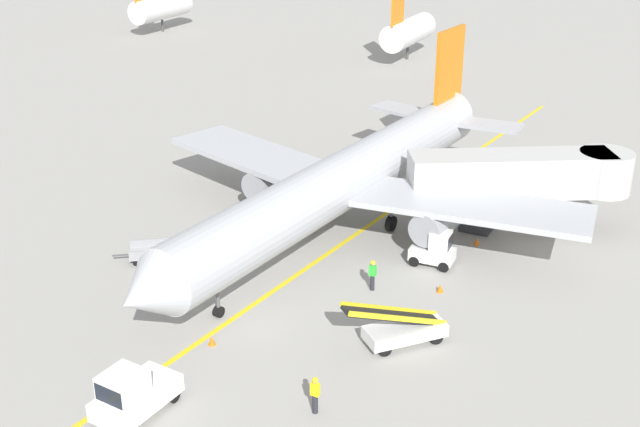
{
  "coord_description": "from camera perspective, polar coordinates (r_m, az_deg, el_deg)",
  "views": [
    {
      "loc": [
        18.79,
        -27.99,
        20.33
      ],
      "look_at": [
        0.32,
        8.34,
        2.5
      ],
      "focal_mm": 44.74,
      "sensor_mm": 36.0,
      "label": 1
    }
  ],
  "objects": [
    {
      "name": "airliner",
      "position": [
        47.07,
        2.02,
        2.55
      ],
      "size": [
        28.43,
        35.33,
        10.1
      ],
      "color": "#B2B5BA",
      "rests_on": "ground"
    },
    {
      "name": "distant_aircraft_far_left",
      "position": [
        110.48,
        -11.34,
        14.28
      ],
      "size": [
        3.0,
        10.1,
        8.8
      ],
      "color": "silver",
      "rests_on": "ground"
    },
    {
      "name": "safety_cone_nose_left",
      "position": [
        37.56,
        -7.75,
        -8.99
      ],
      "size": [
        0.36,
        0.36,
        0.44
      ],
      "primitive_type": "cone",
      "color": "orange",
      "rests_on": "ground"
    },
    {
      "name": "taxi_line_yellow",
      "position": [
        42.93,
        -2.03,
        -4.65
      ],
      "size": [
        9.32,
        79.52,
        0.01
      ],
      "primitive_type": "cube",
      "rotation": [
        0.0,
        0.0,
        -0.11
      ],
      "color": "yellow",
      "rests_on": "ground"
    },
    {
      "name": "distant_aircraft_mid_left",
      "position": [
        92.63,
        6.31,
        12.85
      ],
      "size": [
        3.0,
        10.1,
        8.8
      ],
      "color": "silver",
      "rests_on": "ground"
    },
    {
      "name": "safety_cone_wingtip_right",
      "position": [
        55.07,
        -1.7,
        2.2
      ],
      "size": [
        0.36,
        0.36,
        0.44
      ],
      "primitive_type": "cone",
      "color": "orange",
      "rests_on": "ground"
    },
    {
      "name": "ground_crew_marshaller",
      "position": [
        32.73,
        -0.35,
        -12.77
      ],
      "size": [
        0.36,
        0.24,
        1.7
      ],
      "color": "#26262D",
      "rests_on": "ground"
    },
    {
      "name": "baggage_cart_loaded",
      "position": [
        45.64,
        -11.72,
        -2.71
      ],
      "size": [
        3.49,
        2.93,
        0.94
      ],
      "color": "#A5A5A8",
      "rests_on": "ground"
    },
    {
      "name": "ground_crew_wing_walker",
      "position": [
        41.46,
        3.78,
        -4.36
      ],
      "size": [
        0.36,
        0.24,
        1.7
      ],
      "color": "#26262D",
      "rests_on": "ground"
    },
    {
      "name": "safety_cone_wingtip_left",
      "position": [
        47.38,
        11.15,
        -1.97
      ],
      "size": [
        0.36,
        0.36,
        0.44
      ],
      "primitive_type": "cone",
      "color": "orange",
      "rests_on": "ground"
    },
    {
      "name": "ground_plane",
      "position": [
        39.37,
        -5.98,
        -7.61
      ],
      "size": [
        300.0,
        300.0,
        0.0
      ],
      "primitive_type": "plane",
      "color": "#9E9B93"
    },
    {
      "name": "safety_cone_nose_right",
      "position": [
        41.96,
        8.58,
        -5.31
      ],
      "size": [
        0.36,
        0.36,
        0.44
      ],
      "primitive_type": "cone",
      "color": "orange",
      "rests_on": "ground"
    },
    {
      "name": "belt_loader_forward_hold",
      "position": [
        37.26,
        5.94,
        -8.18
      ],
      "size": [
        4.23,
        4.59,
        2.59
      ],
      "color": "silver",
      "rests_on": "ground"
    },
    {
      "name": "baggage_tug_near_wing",
      "position": [
        44.32,
        8.24,
        -2.6
      ],
      "size": [
        2.47,
        1.45,
        2.1
      ],
      "color": "silver",
      "rests_on": "ground"
    },
    {
      "name": "jet_bridge",
      "position": [
        48.9,
        14.98,
        2.72
      ],
      "size": [
        12.33,
        8.68,
        4.85
      ],
      "color": "beige",
      "rests_on": "ground"
    },
    {
      "name": "pushback_tug",
      "position": [
        33.43,
        -13.27,
        -12.45
      ],
      "size": [
        2.18,
        3.74,
        2.2
      ],
      "color": "silver",
      "rests_on": "ground"
    }
  ]
}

